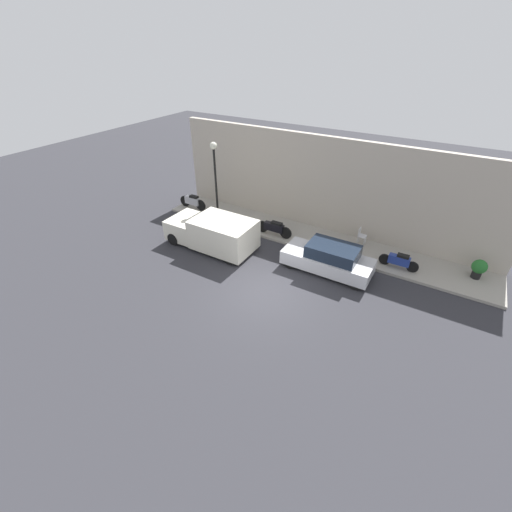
% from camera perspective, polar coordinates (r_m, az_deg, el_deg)
% --- Properties ---
extents(ground_plane, '(60.00, 60.00, 0.00)m').
position_cam_1_polar(ground_plane, '(14.89, 1.63, -5.81)').
color(ground_plane, '#2D2D33').
extents(sidewalk, '(2.49, 17.88, 0.13)m').
position_cam_1_polar(sidewalk, '(18.74, 9.38, 2.94)').
color(sidewalk, gray).
rests_on(sidewalk, ground_plane).
extents(building_facade, '(0.30, 17.88, 5.13)m').
position_cam_1_polar(building_facade, '(18.85, 11.75, 11.33)').
color(building_facade, '#B2A899').
rests_on(building_facade, ground_plane).
extents(parked_car, '(1.64, 4.11, 1.40)m').
position_cam_1_polar(parked_car, '(16.07, 12.03, -0.42)').
color(parked_car, silver).
rests_on(parked_car, ground_plane).
extents(delivery_van, '(2.08, 4.71, 1.66)m').
position_cam_1_polar(delivery_van, '(17.63, -7.31, 4.01)').
color(delivery_van, silver).
rests_on(delivery_van, ground_plane).
extents(motorcycle_black, '(0.30, 2.08, 0.81)m').
position_cam_1_polar(motorcycle_black, '(18.47, 3.04, 4.73)').
color(motorcycle_black, black).
rests_on(motorcycle_black, sidewalk).
extents(motorcycle_blue, '(0.30, 1.78, 0.75)m').
position_cam_1_polar(motorcycle_blue, '(17.14, 22.76, -0.71)').
color(motorcycle_blue, navy).
rests_on(motorcycle_blue, sidewalk).
extents(scooter_silver, '(0.30, 1.93, 0.86)m').
position_cam_1_polar(scooter_silver, '(21.85, -10.50, 8.96)').
color(scooter_silver, '#B7B7BF').
rests_on(scooter_silver, sidewalk).
extents(streetlamp, '(0.38, 0.38, 4.50)m').
position_cam_1_polar(streetlamp, '(19.16, -6.88, 14.49)').
color(streetlamp, black).
rests_on(streetlamp, sidewalk).
extents(potted_plant, '(0.63, 0.63, 0.91)m').
position_cam_1_polar(potted_plant, '(18.05, 33.15, -1.68)').
color(potted_plant, black).
rests_on(potted_plant, sidewalk).
extents(cafe_chair, '(0.40, 0.40, 0.89)m').
position_cam_1_polar(cafe_chair, '(18.42, 17.11, 3.38)').
color(cafe_chair, silver).
rests_on(cafe_chair, sidewalk).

